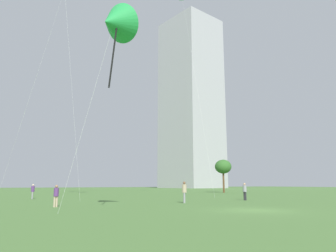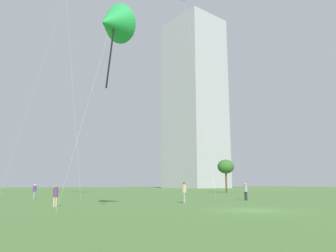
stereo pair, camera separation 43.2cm
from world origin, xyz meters
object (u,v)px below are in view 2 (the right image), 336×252
distant_highrise_0 (195,102)px  person_standing_0 (246,190)px  person_standing_3 (35,190)px  kite_flying_2 (111,23)px  park_tree_1 (226,167)px  person_standing_2 (56,194)px  person_standing_1 (184,191)px

distant_highrise_0 → person_standing_0: bearing=-131.0°
person_standing_3 → person_standing_0: bearing=64.3°
person_standing_3 → distant_highrise_0: distant_highrise_0 is taller
person_standing_0 → person_standing_3: size_ratio=1.07×
person_standing_3 → kite_flying_2: bearing=14.2°
kite_flying_2 → park_tree_1: kite_flying_2 is taller
kite_flying_2 → person_standing_2: bearing=102.0°
person_standing_0 → person_standing_1: bearing=-93.7°
person_standing_0 → kite_flying_2: size_ratio=0.14×
person_standing_0 → distant_highrise_0: 103.86m
person_standing_2 → distant_highrise_0: bearing=61.1°
person_standing_0 → person_standing_2: (-18.79, -1.10, -0.10)m
person_standing_2 → distant_highrise_0: (65.35, 86.92, 35.52)m
person_standing_1 → person_standing_0: bearing=-45.0°
person_standing_1 → person_standing_2: person_standing_1 is taller
kite_flying_2 → park_tree_1: size_ratio=2.02×
person_standing_3 → park_tree_1: size_ratio=0.26×
person_standing_3 → park_tree_1: (34.46, 10.29, 3.95)m
person_standing_2 → kite_flying_2: (1.62, -7.66, 10.33)m
park_tree_1 → person_standing_0: bearing=-122.9°
person_standing_2 → distant_highrise_0: size_ratio=0.02×
person_standing_2 → park_tree_1: size_ratio=0.25×
person_standing_3 → kite_flying_2: size_ratio=0.13×
person_standing_1 → person_standing_3: person_standing_1 is taller
person_standing_1 → person_standing_3: (-11.33, 14.41, -0.13)m
person_standing_2 → person_standing_1: bearing=7.3°
kite_flying_2 → park_tree_1: (32.32, 32.22, -6.35)m
person_standing_3 → person_standing_2: bearing=10.7°
person_standing_1 → distant_highrise_0: distant_highrise_0 is taller
person_standing_0 → person_standing_1: size_ratio=0.94×
person_standing_2 → distant_highrise_0: 114.40m
person_standing_1 → park_tree_1: (23.13, 24.70, 3.82)m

